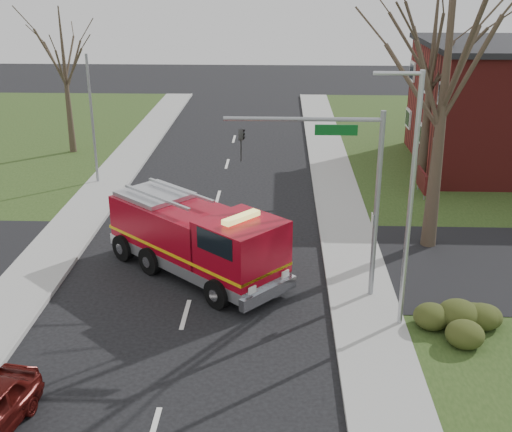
{
  "coord_description": "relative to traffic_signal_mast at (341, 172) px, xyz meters",
  "views": [
    {
      "loc": [
        3.15,
        -19.15,
        11.14
      ],
      "look_at": [
        2.26,
        4.28,
        2.0
      ],
      "focal_mm": 45.0,
      "sensor_mm": 36.0,
      "label": 1
    }
  ],
  "objects": [
    {
      "name": "bare_tree_far",
      "position": [
        5.79,
        13.5,
        1.78
      ],
      "size": [
        5.25,
        5.25,
        10.5
      ],
      "color": "#3E3224",
      "rests_on": "ground"
    },
    {
      "name": "fire_engine",
      "position": [
        -5.15,
        1.67,
        -3.31
      ],
      "size": [
        7.44,
        7.06,
        3.09
      ],
      "rotation": [
        0.0,
        0.0,
        0.84
      ],
      "color": "maroon",
      "rests_on": "ground"
    },
    {
      "name": "hedge_corner",
      "position": [
        3.79,
        -2.5,
        -4.13
      ],
      "size": [
        2.8,
        2.0,
        0.9
      ],
      "primitive_type": "ellipsoid",
      "color": "#313E16",
      "rests_on": "lawn_right"
    },
    {
      "name": "traffic_signal_mast",
      "position": [
        0.0,
        0.0,
        0.0
      ],
      "size": [
        5.29,
        0.18,
        6.8
      ],
      "color": "gray",
      "rests_on": "ground"
    },
    {
      "name": "sidewalk_right",
      "position": [
        0.99,
        -1.5,
        -4.63
      ],
      "size": [
        2.4,
        80.0,
        0.15
      ],
      "primitive_type": "cube",
      "color": "#9A9B95",
      "rests_on": "ground"
    },
    {
      "name": "sidewalk_left",
      "position": [
        -11.41,
        -1.5,
        -4.63
      ],
      "size": [
        2.4,
        80.0,
        0.15
      ],
      "primitive_type": "cube",
      "color": "#9A9B95",
      "rests_on": "ground"
    },
    {
      "name": "ground",
      "position": [
        -5.21,
        -1.5,
        -4.71
      ],
      "size": [
        120.0,
        120.0,
        0.0
      ],
      "primitive_type": "plane",
      "color": "black",
      "rests_on": "ground"
    },
    {
      "name": "bare_tree_near",
      "position": [
        4.29,
        4.5,
        2.71
      ],
      "size": [
        6.0,
        6.0,
        12.0
      ],
      "color": "#3E3224",
      "rests_on": "ground"
    },
    {
      "name": "utility_pole_far",
      "position": [
        -12.01,
        12.5,
        -1.21
      ],
      "size": [
        0.14,
        0.14,
        7.0
      ],
      "primitive_type": "cylinder",
      "color": "gray",
      "rests_on": "ground"
    },
    {
      "name": "health_center_sign",
      "position": [
        5.29,
        11.0,
        -3.83
      ],
      "size": [
        0.12,
        2.0,
        1.4
      ],
      "color": "#471011",
      "rests_on": "ground"
    },
    {
      "name": "bare_tree_left",
      "position": [
        -15.21,
        18.5,
        0.86
      ],
      "size": [
        4.5,
        4.5,
        9.0
      ],
      "color": "#3E3224",
      "rests_on": "ground"
    },
    {
      "name": "streetlight_pole",
      "position": [
        1.93,
        -2.0,
        -0.16
      ],
      "size": [
        1.48,
        0.16,
        8.4
      ],
      "color": "#B7BABF",
      "rests_on": "ground"
    }
  ]
}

